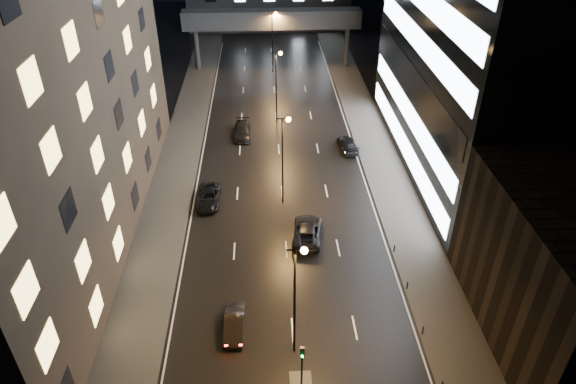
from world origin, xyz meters
The scene contains 17 objects.
ground centered at (0.00, 40.00, 0.00)m, with size 160.00×160.00×0.00m, color black.
sidewalk_left centered at (-12.50, 35.00, 0.07)m, with size 5.00×110.00×0.15m, color #383533.
sidewalk_right centered at (12.50, 35.00, 0.07)m, with size 5.00×110.00×0.15m, color #383533.
building_left centered at (-22.50, 24.00, 20.00)m, with size 15.00×48.00×40.00m, color #2D2319.
building_right_low centered at (20.00, 9.00, 6.00)m, with size 10.00×18.00×12.00m, color black.
skybridge centered at (0.00, 70.00, 8.34)m, with size 30.00×3.00×10.00m.
traffic_signal_near centered at (0.30, 4.49, 3.09)m, with size 0.28×0.34×4.40m.
bollard_row centered at (10.20, 6.50, 0.45)m, with size 0.12×25.12×0.90m.
streetlight_near centered at (0.16, 8.00, 6.50)m, with size 1.45×0.50×10.15m.
streetlight_mid_a centered at (0.16, 28.00, 6.50)m, with size 1.45×0.50×10.15m.
streetlight_mid_b centered at (0.16, 48.00, 6.50)m, with size 1.45×0.50×10.15m.
streetlight_far centered at (0.16, 68.00, 6.50)m, with size 1.45×0.50×10.15m.
car_away_b centered at (-4.60, 10.22, 0.72)m, with size 1.52×4.36×1.44m, color black.
car_away_c centered at (-8.05, 28.32, 0.74)m, with size 2.44×5.30×1.47m, color black.
car_away_d centered at (-4.73, 44.00, 0.79)m, with size 2.21×5.43×1.58m, color black.
car_toward_a centered at (2.14, 21.73, 0.81)m, with size 2.70×5.85×1.63m, color black.
car_toward_b centered at (8.84, 39.58, 0.72)m, with size 2.03×5.00×1.45m, color black.
Camera 1 is at (-1.81, -17.99, 31.80)m, focal length 32.00 mm.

